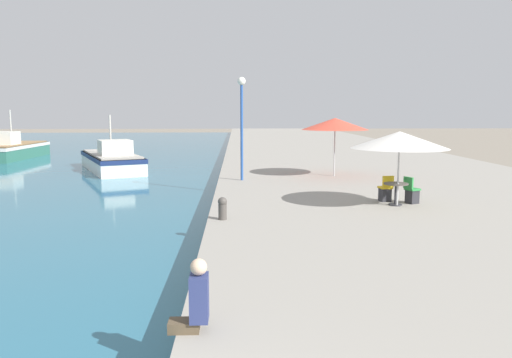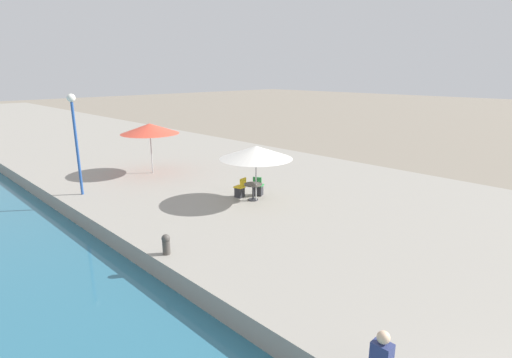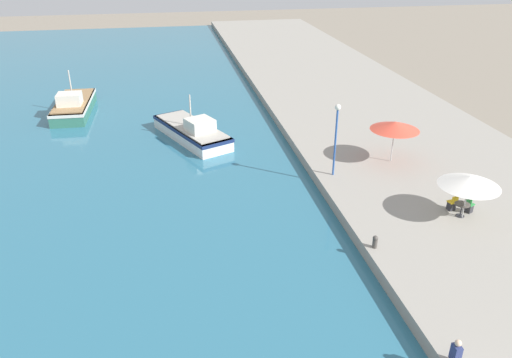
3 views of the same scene
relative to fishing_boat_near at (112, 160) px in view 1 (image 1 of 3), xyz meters
The scene contains 11 objects.
quay_promenade 17.39m from the fishing_boat_near, 30.16° to the left, with size 16.00×90.00×0.70m.
fishing_boat_near is the anchor object (origin of this frame).
fishing_boat_mid 12.70m from the fishing_boat_near, 140.32° to the left, with size 3.01×7.90×3.80m.
cafe_umbrella_pink 20.54m from the fishing_boat_near, 50.02° to the right, with size 3.13×3.13×2.45m.
cafe_umbrella_white 15.07m from the fishing_boat_near, 32.66° to the right, with size 3.16×3.16×2.76m.
cafe_table 20.30m from the fishing_boat_near, 49.69° to the right, with size 0.80×0.80×0.74m.
cafe_chair_left 20.48m from the fishing_boat_near, 47.73° to the right, with size 0.56×0.55×0.91m.
cafe_chair_right 19.67m from the fishing_boat_near, 48.63° to the right, with size 0.47×0.49×0.91m.
person_at_quay 25.80m from the fishing_boat_near, 73.54° to the right, with size 0.57×0.36×1.06m.
mooring_bollard 18.97m from the fishing_boat_near, 66.81° to the right, with size 0.26×0.26×0.65m.
lamppost 12.72m from the fishing_boat_near, 48.98° to the right, with size 0.36×0.36×4.56m.
Camera 1 is at (0.87, -3.26, 3.83)m, focal length 35.00 mm.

